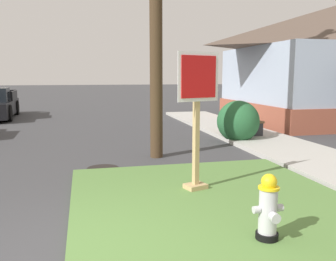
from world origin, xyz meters
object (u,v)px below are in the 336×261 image
fire_hydrant (268,209)px  stop_sign (197,121)px  manhole_cover (103,168)px  street_bench (245,119)px

fire_hydrant → stop_sign: 2.26m
fire_hydrant → manhole_cover: size_ratio=1.16×
stop_sign → manhole_cover: (-1.50, 2.10, -1.27)m
stop_sign → manhole_cover: stop_sign is taller
manhole_cover → street_bench: size_ratio=0.40×
fire_hydrant → manhole_cover: fire_hydrant is taller
fire_hydrant → street_bench: 8.27m
stop_sign → street_bench: size_ratio=1.35×
fire_hydrant → street_bench: size_ratio=0.46×
fire_hydrant → stop_sign: stop_sign is taller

